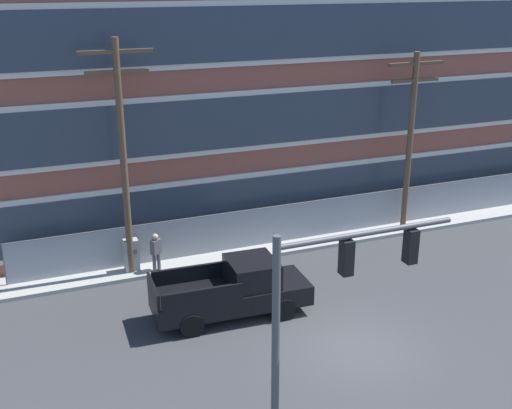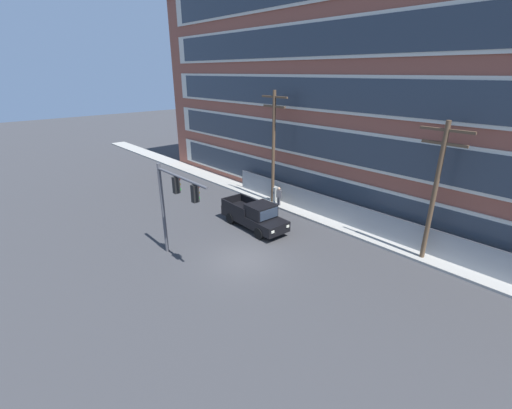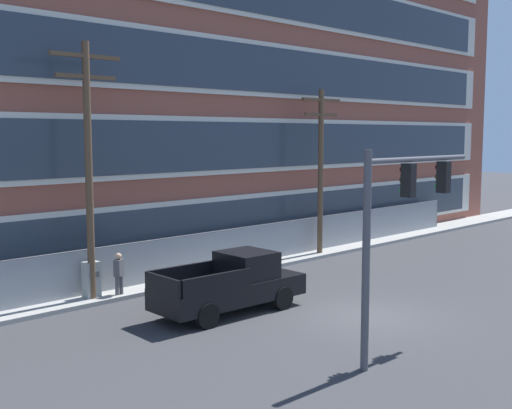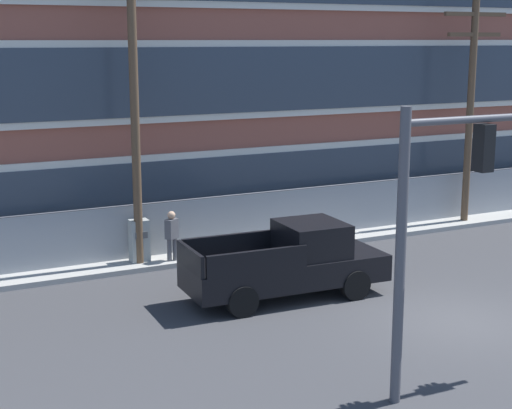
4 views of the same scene
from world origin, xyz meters
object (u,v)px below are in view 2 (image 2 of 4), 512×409
(utility_pole_near_corner, at_px, (274,144))
(utility_pole_midblock, at_px, (436,187))
(traffic_signal_mast, at_px, (173,197))
(pedestrian_near_cabinet, at_px, (279,196))
(electrical_cabinet, at_px, (274,195))
(pickup_truck_black, at_px, (255,216))

(utility_pole_near_corner, distance_m, utility_pole_midblock, 12.58)
(traffic_signal_mast, relative_size, utility_pole_near_corner, 0.61)
(utility_pole_near_corner, distance_m, pedestrian_near_cabinet, 4.21)
(electrical_cabinet, bearing_deg, pickup_truck_black, -60.07)
(electrical_cabinet, height_order, pedestrian_near_cabinet, pedestrian_near_cabinet)
(traffic_signal_mast, distance_m, electrical_cabinet, 11.67)
(pickup_truck_black, distance_m, pedestrian_near_cabinet, 4.54)
(utility_pole_midblock, height_order, electrical_cabinet, utility_pole_midblock)
(pickup_truck_black, distance_m, utility_pole_near_corner, 6.63)
(traffic_signal_mast, height_order, electrical_cabinet, traffic_signal_mast)
(electrical_cabinet, relative_size, pedestrian_near_cabinet, 0.85)
(traffic_signal_mast, bearing_deg, utility_pole_near_corner, 105.28)
(traffic_signal_mast, xyz_separation_m, utility_pole_midblock, (9.64, 10.70, 0.59))
(utility_pole_near_corner, relative_size, pedestrian_near_cabinet, 5.39)
(utility_pole_near_corner, height_order, electrical_cabinet, utility_pole_near_corner)
(utility_pole_midblock, bearing_deg, electrical_cabinet, 179.35)
(pedestrian_near_cabinet, bearing_deg, utility_pole_midblock, 1.17)
(utility_pole_near_corner, bearing_deg, traffic_signal_mast, -74.72)
(traffic_signal_mast, xyz_separation_m, pickup_truck_black, (-0.22, 6.26, -3.01))
(traffic_signal_mast, distance_m, utility_pole_near_corner, 11.15)
(electrical_cabinet, distance_m, pedestrian_near_cabinet, 1.01)
(utility_pole_near_corner, bearing_deg, pickup_truck_black, -58.70)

